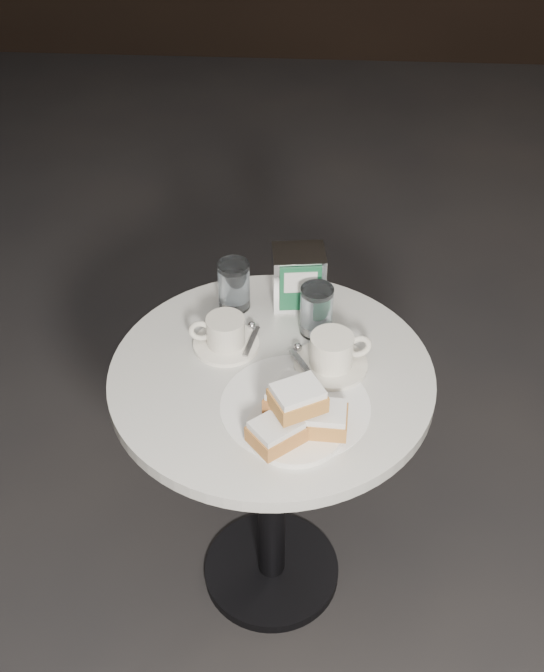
{
  "coord_description": "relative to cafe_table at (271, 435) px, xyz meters",
  "views": [
    {
      "loc": [
        0.08,
        -1.31,
        1.97
      ],
      "look_at": [
        0.0,
        0.02,
        0.83
      ],
      "focal_mm": 45.0,
      "sensor_mm": 36.0,
      "label": 1
    }
  ],
  "objects": [
    {
      "name": "beignet_plate",
      "position": [
        0.06,
        -0.17,
        0.24
      ],
      "size": [
        0.25,
        0.25,
        0.13
      ],
      "rotation": [
        0.0,
        0.0,
        0.38
      ],
      "color": "white",
      "rests_on": "cafe_table"
    },
    {
      "name": "ground",
      "position": [
        0.0,
        0.0,
        -0.55
      ],
      "size": [
        7.0,
        7.0,
        0.0
      ],
      "primitive_type": "plane",
      "color": "black",
      "rests_on": "ground"
    },
    {
      "name": "sugar_spill",
      "position": [
        0.05,
        -0.1,
        0.2
      ],
      "size": [
        0.41,
        0.41,
        0.0
      ],
      "primitive_type": "cylinder",
      "rotation": [
        0.0,
        0.0,
        -0.42
      ],
      "color": "white",
      "rests_on": "cafe_table"
    },
    {
      "name": "coffee_cup_left",
      "position": [
        -0.11,
        0.08,
        0.23
      ],
      "size": [
        0.16,
        0.15,
        0.08
      ],
      "rotation": [
        0.0,
        0.0,
        0.06
      ],
      "color": "white",
      "rests_on": "cafe_table"
    },
    {
      "name": "water_glass_right",
      "position": [
        0.09,
        0.14,
        0.26
      ],
      "size": [
        0.08,
        0.08,
        0.12
      ],
      "rotation": [
        0.0,
        0.0,
        -0.07
      ],
      "color": "white",
      "rests_on": "cafe_table"
    },
    {
      "name": "cafe_table",
      "position": [
        0.0,
        0.0,
        0.0
      ],
      "size": [
        0.7,
        0.7,
        0.74
      ],
      "color": "black",
      "rests_on": "ground"
    },
    {
      "name": "napkin_dispenser",
      "position": [
        0.05,
        0.25,
        0.27
      ],
      "size": [
        0.13,
        0.11,
        0.14
      ],
      "rotation": [
        0.0,
        0.0,
        0.12
      ],
      "color": "white",
      "rests_on": "cafe_table"
    },
    {
      "name": "coffee_cup_right",
      "position": [
        0.13,
        0.03,
        0.23
      ],
      "size": [
        0.19,
        0.19,
        0.08
      ],
      "rotation": [
        0.0,
        0.0,
        0.25
      ],
      "color": "silver",
      "rests_on": "cafe_table"
    },
    {
      "name": "water_glass_left",
      "position": [
        -0.1,
        0.22,
        0.26
      ],
      "size": [
        0.09,
        0.09,
        0.12
      ],
      "rotation": [
        0.0,
        0.0,
        -0.22
      ],
      "color": "white",
      "rests_on": "cafe_table"
    }
  ]
}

